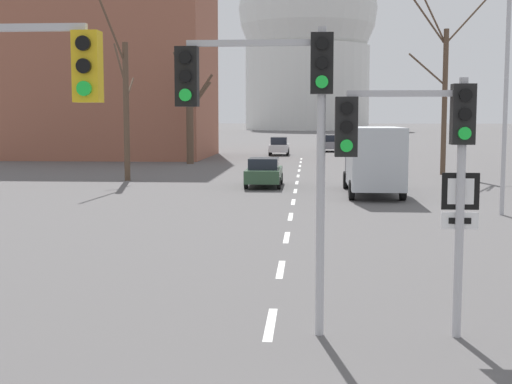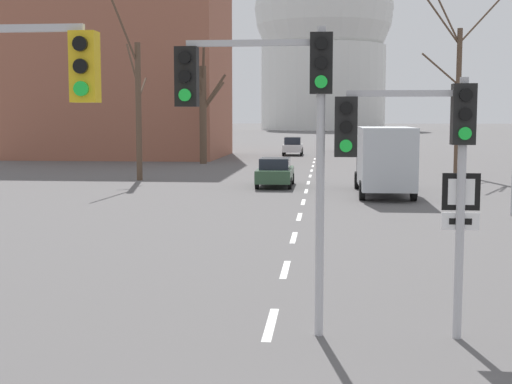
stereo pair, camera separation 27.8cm
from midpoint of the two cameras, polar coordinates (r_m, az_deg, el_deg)
name	(u,v)px [view 1 (the left image)]	position (r m, az deg, el deg)	size (l,w,h in m)	color
lane_stripe_1	(271,324)	(12.60, 0.53, -10.52)	(0.16, 2.00, 0.01)	silver
lane_stripe_2	(281,269)	(16.96, 1.52, -6.20)	(0.16, 2.00, 0.01)	silver
lane_stripe_3	(287,237)	(21.37, 2.10, -3.65)	(0.16, 2.00, 0.01)	silver
lane_stripe_4	(291,217)	(25.82, 2.47, -1.98)	(0.16, 2.00, 0.01)	silver
lane_stripe_5	(293,202)	(30.28, 2.74, -0.80)	(0.16, 2.00, 0.01)	silver
lane_stripe_6	(295,191)	(34.75, 2.93, 0.08)	(0.16, 2.00, 0.01)	silver
lane_stripe_7	(297,183)	(39.23, 3.09, 0.76)	(0.16, 2.00, 0.01)	silver
lane_stripe_8	(298,176)	(43.71, 3.21, 1.30)	(0.16, 2.00, 0.01)	silver
lane_stripe_9	(299,170)	(48.20, 3.31, 1.73)	(0.16, 2.00, 0.01)	silver
lane_stripe_10	(300,166)	(52.68, 3.39, 2.10)	(0.16, 2.00, 0.01)	silver
lane_stripe_11	(301,162)	(57.17, 3.46, 2.40)	(0.16, 2.00, 0.01)	silver
lane_stripe_12	(301,159)	(61.66, 3.52, 2.67)	(0.16, 2.00, 0.01)	silver
traffic_signal_near_right	(419,143)	(11.69, 12.27, 3.86)	(2.20, 0.34, 4.21)	#B2B2B7
traffic_signal_centre_tall	(274,103)	(11.54, 0.76, 7.15)	(2.53, 0.34, 5.02)	#B2B2B7
route_sign_post	(459,223)	(12.00, 15.33, -2.39)	(0.60, 0.08, 2.75)	#B2B2B7
street_lamp_right	(496,61)	(27.48, 18.37, 9.91)	(2.35, 0.36, 9.22)	#B2B2B7
sedan_near_left	(330,143)	(75.17, 5.84, 3.90)	(1.81, 4.23, 1.73)	slate
sedan_near_right	(264,172)	(36.89, 0.43, 1.61)	(1.83, 4.34, 1.50)	#2D4C33
sedan_mid_centre	(279,146)	(67.67, 1.74, 3.70)	(1.84, 4.31, 1.71)	silver
delivery_truck	(373,158)	(33.39, 9.12, 2.69)	(2.44, 7.20, 3.14)	#333842
bare_tree_left_near	(190,110)	(55.21, -5.42, 6.59)	(2.81, 3.00, 8.81)	brown
bare_tree_right_near	(444,89)	(45.99, 14.63, 7.95)	(5.68, 3.55, 11.52)	brown
bare_tree_left_far	(125,105)	(41.04, -10.60, 6.88)	(1.24, 4.07, 10.20)	brown
capitol_dome	(307,34)	(208.19, 4.10, 12.47)	(39.34, 39.34, 55.57)	silver
apartment_block_left	(108,45)	(66.47, -11.84, 11.46)	(18.00, 14.00, 20.10)	#935642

